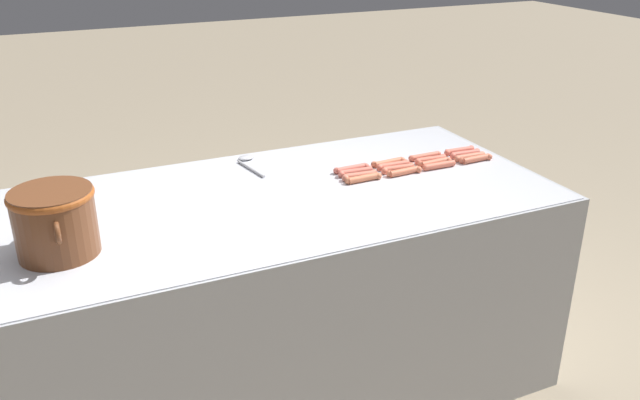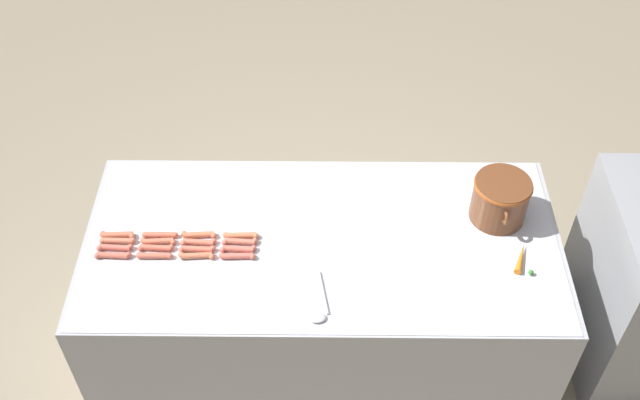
% 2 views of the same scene
% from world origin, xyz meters
% --- Properties ---
extents(ground_plane, '(20.00, 20.00, 0.00)m').
position_xyz_m(ground_plane, '(0.00, 0.00, 0.00)').
color(ground_plane, gray).
extents(griddle_counter, '(1.02, 2.13, 0.88)m').
position_xyz_m(griddle_counter, '(0.00, 0.00, 0.44)').
color(griddle_counter, '#ADAFB5').
rests_on(griddle_counter, ground_plane).
extents(hot_dog_0, '(0.03, 0.16, 0.03)m').
position_xyz_m(hot_dog_0, '(-0.01, -0.91, 0.89)').
color(hot_dog_0, '#CD694C').
rests_on(hot_dog_0, griddle_counter).
extents(hot_dog_1, '(0.03, 0.16, 0.03)m').
position_xyz_m(hot_dog_1, '(-0.01, -0.72, 0.89)').
color(hot_dog_1, '#D5674D').
rests_on(hot_dog_1, griddle_counter).
extents(hot_dog_2, '(0.04, 0.16, 0.03)m').
position_xyz_m(hot_dog_2, '(-0.01, -0.55, 0.89)').
color(hot_dog_2, '#D86E4C').
rests_on(hot_dog_2, griddle_counter).
extents(hot_dog_3, '(0.03, 0.16, 0.03)m').
position_xyz_m(hot_dog_3, '(-0.01, -0.36, 0.89)').
color(hot_dog_3, '#D1724C').
rests_on(hot_dog_3, griddle_counter).
extents(hot_dog_4, '(0.03, 0.16, 0.03)m').
position_xyz_m(hot_dog_4, '(0.03, -0.90, 0.89)').
color(hot_dog_4, '#CA7054').
rests_on(hot_dog_4, griddle_counter).
extents(hot_dog_5, '(0.04, 0.16, 0.03)m').
position_xyz_m(hot_dog_5, '(0.03, -0.72, 0.89)').
color(hot_dog_5, '#CD6D50').
rests_on(hot_dog_5, griddle_counter).
extents(hot_dog_6, '(0.04, 0.16, 0.03)m').
position_xyz_m(hot_dog_6, '(0.03, -0.55, 0.89)').
color(hot_dog_6, '#D26A52').
rests_on(hot_dog_6, griddle_counter).
extents(hot_dog_7, '(0.04, 0.16, 0.03)m').
position_xyz_m(hot_dog_7, '(0.03, -0.36, 0.89)').
color(hot_dog_7, '#CC6C55').
rests_on(hot_dog_7, griddle_counter).
extents(hot_dog_8, '(0.04, 0.16, 0.03)m').
position_xyz_m(hot_dog_8, '(0.07, -0.91, 0.89)').
color(hot_dog_8, '#D36453').
rests_on(hot_dog_8, griddle_counter).
extents(hot_dog_9, '(0.03, 0.16, 0.03)m').
position_xyz_m(hot_dog_9, '(0.07, -0.73, 0.89)').
color(hot_dog_9, '#D7654F').
rests_on(hot_dog_9, griddle_counter).
extents(hot_dog_10, '(0.03, 0.16, 0.03)m').
position_xyz_m(hot_dog_10, '(0.07, -0.55, 0.89)').
color(hot_dog_10, '#D46953').
rests_on(hot_dog_10, griddle_counter).
extents(hot_dog_11, '(0.04, 0.16, 0.03)m').
position_xyz_m(hot_dog_11, '(0.07, -0.37, 0.89)').
color(hot_dog_11, '#CF6553').
rests_on(hot_dog_11, griddle_counter).
extents(hot_dog_12, '(0.03, 0.16, 0.03)m').
position_xyz_m(hot_dog_12, '(0.11, -0.91, 0.89)').
color(hot_dog_12, '#D86350').
rests_on(hot_dog_12, griddle_counter).
extents(hot_dog_13, '(0.03, 0.16, 0.03)m').
position_xyz_m(hot_dog_13, '(0.11, -0.73, 0.89)').
color(hot_dog_13, '#D1664F').
rests_on(hot_dog_13, griddle_counter).
extents(hot_dog_14, '(0.04, 0.16, 0.03)m').
position_xyz_m(hot_dog_14, '(0.11, -0.54, 0.89)').
color(hot_dog_14, '#D1704E').
rests_on(hot_dog_14, griddle_counter).
extents(hot_dog_15, '(0.03, 0.16, 0.03)m').
position_xyz_m(hot_dog_15, '(0.11, -0.37, 0.89)').
color(hot_dog_15, '#D46655').
rests_on(hot_dog_15, griddle_counter).
extents(bean_pot, '(0.32, 0.26, 0.21)m').
position_xyz_m(bean_pot, '(-0.15, 0.79, 1.00)').
color(bean_pot, brown).
rests_on(bean_pot, griddle_counter).
extents(serving_spoon, '(0.27, 0.09, 0.02)m').
position_xyz_m(serving_spoon, '(0.38, -0.01, 0.88)').
color(serving_spoon, '#B7B7BC').
rests_on(serving_spoon, griddle_counter).
extents(carrot, '(0.18, 0.09, 0.03)m').
position_xyz_m(carrot, '(0.11, 0.86, 0.89)').
color(carrot, orange).
rests_on(carrot, griddle_counter).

